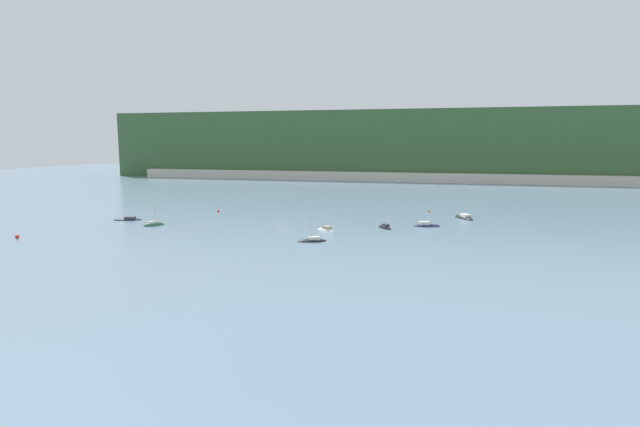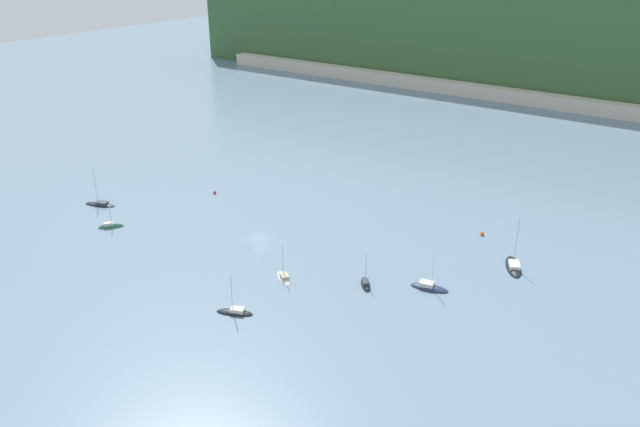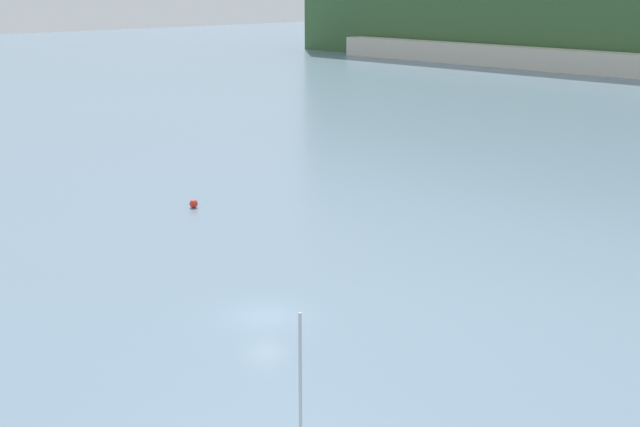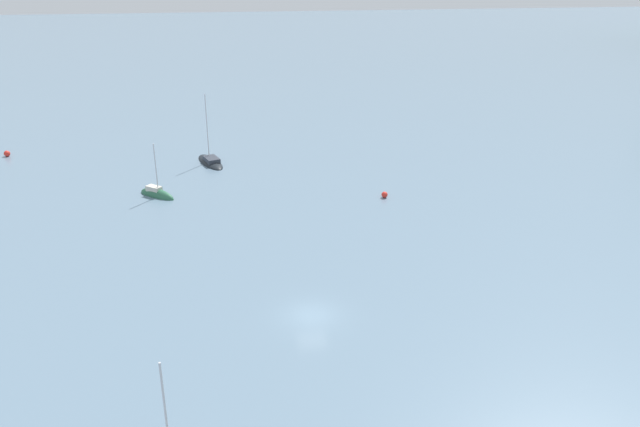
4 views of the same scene
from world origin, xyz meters
name	(u,v)px [view 1 (image 1 of 4)]	position (x,y,z in m)	size (l,w,h in m)	color
ground_plane	(282,222)	(0.00, 0.00, 0.00)	(600.00, 600.00, 0.00)	slate
hillside_ridge	(379,145)	(0.00, 190.78, 19.83)	(324.49, 79.37, 39.66)	#385B33
shore_town_strip	(368,177)	(0.00, 147.60, 2.46)	(275.82, 6.00, 4.93)	beige
sailboat_0	(326,230)	(15.13, -10.63, 0.14)	(5.87, 4.99, 7.79)	white
sailboat_1	(128,220)	(-42.65, -8.45, 0.11)	(8.29, 4.90, 10.39)	black
sailboat_2	(426,226)	(38.90, 2.02, 0.13)	(7.45, 3.95, 8.82)	#232D4C
sailboat_3	(154,225)	(-30.24, -14.92, 0.10)	(4.62, 5.04, 7.68)	#2D6647
sailboat_4	(312,241)	(15.50, -24.55, 0.11)	(6.77, 4.56, 8.44)	black
sailboat_5	(385,228)	(28.81, -3.67, 0.11)	(4.59, 5.11, 7.34)	black
sailboat_6	(464,218)	(48.75, 18.69, 0.12)	(6.61, 9.28, 11.25)	black
mooring_buoy_0	(428,211)	(38.28, 28.83, 0.45)	(0.89, 0.89, 0.89)	orange
mooring_buoy_1	(218,211)	(-25.36, 12.70, 0.38)	(0.76, 0.76, 0.76)	red
mooring_buoy_2	(17,237)	(-50.45, -38.11, 0.44)	(0.89, 0.89, 0.89)	red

